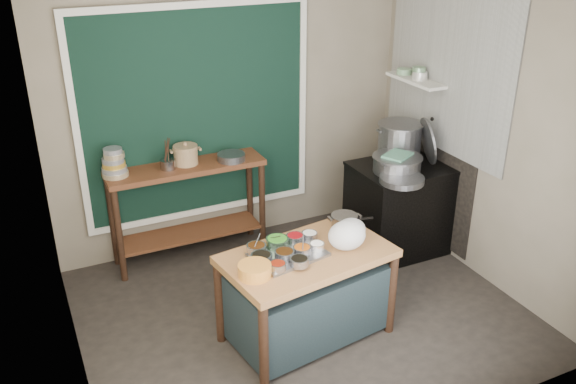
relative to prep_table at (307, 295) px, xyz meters
name	(u,v)px	position (x,y,z in m)	size (l,w,h in m)	color
floor	(301,312)	(0.10, 0.30, -0.39)	(3.50, 3.00, 0.02)	#2C2621
back_wall	(231,104)	(0.10, 1.81, 1.02)	(3.50, 0.02, 2.80)	#756B5A
left_wall	(53,199)	(-1.66, 0.30, 1.02)	(0.02, 3.00, 2.80)	#756B5A
right_wall	(486,124)	(1.86, 0.30, 1.02)	(0.02, 3.00, 2.80)	#756B5A
curtain_panel	(197,115)	(-0.25, 1.77, 0.98)	(2.10, 0.02, 1.90)	black
curtain_frame	(198,115)	(-0.25, 1.76, 0.98)	(2.22, 0.03, 2.02)	beige
tile_panel	(448,59)	(1.84, 0.85, 1.48)	(0.02, 1.70, 1.70)	#B2B2AA
soot_patch	(429,173)	(1.84, 0.95, 0.32)	(0.01, 1.30, 1.30)	black
wall_shelf	(416,80)	(1.73, 1.15, 1.23)	(0.22, 0.70, 0.03)	beige
prep_table	(307,295)	(0.00, 0.00, 0.00)	(1.25, 0.72, 0.75)	brown
back_counter	(189,212)	(-0.45, 1.58, 0.10)	(1.45, 0.40, 0.95)	#5A2F19
stove_block	(400,209)	(1.45, 0.85, 0.05)	(0.90, 0.68, 0.85)	black
stove_top	(404,167)	(1.45, 0.85, 0.49)	(0.92, 0.69, 0.03)	black
condiment_tray	(288,255)	(-0.15, 0.02, 0.39)	(0.52, 0.37, 0.02)	gray
condiment_bowls	(284,250)	(-0.17, 0.03, 0.43)	(0.60, 0.46, 0.07)	gray
yellow_basin	(255,270)	(-0.47, -0.12, 0.42)	(0.24, 0.24, 0.09)	#C17F2E
saucepan	(344,222)	(0.44, 0.22, 0.43)	(0.22, 0.22, 0.12)	gray
plastic_bag_a	(347,235)	(0.30, -0.06, 0.48)	(0.29, 0.25, 0.22)	white
plastic_bag_b	(351,230)	(0.39, 0.04, 0.46)	(0.24, 0.20, 0.18)	white
bowl_stack	(114,164)	(-1.07, 1.60, 0.69)	(0.23, 0.23, 0.26)	tan
utensil_cup	(168,164)	(-0.61, 1.56, 0.62)	(0.14, 0.14, 0.09)	gray
ceramic_crock	(186,156)	(-0.43, 1.61, 0.65)	(0.24, 0.24, 0.16)	olive
wide_bowl	(231,157)	(-0.02, 1.51, 0.61)	(0.26, 0.26, 0.07)	gray
stock_pot	(400,141)	(1.53, 1.06, 0.68)	(0.44, 0.44, 0.35)	gray
pot_lid	(428,141)	(1.69, 0.82, 0.73)	(0.45, 0.45, 0.02)	gray
steamer	(397,164)	(1.31, 0.77, 0.58)	(0.47, 0.47, 0.15)	gray
green_cloth	(398,155)	(1.31, 0.77, 0.67)	(0.26, 0.20, 0.02)	#4B8569
shallow_pan	(402,179)	(1.21, 0.54, 0.53)	(0.40, 0.40, 0.05)	gray
shelf_bowl_stack	(419,74)	(1.73, 1.11, 1.29)	(0.15, 0.15, 0.12)	silver
shelf_bowl_green	(404,71)	(1.73, 1.35, 1.27)	(0.14, 0.14, 0.05)	gray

